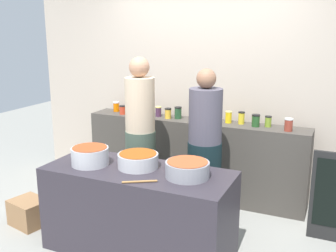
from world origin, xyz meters
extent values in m
plane|color=gray|center=(0.00, 0.00, 0.00)|extent=(12.00, 12.00, 0.00)
cube|color=#B6A796|center=(0.00, 1.45, 1.50)|extent=(4.80, 0.12, 3.00)
cube|color=#403C37|center=(0.00, 1.10, 0.48)|extent=(2.70, 0.36, 0.95)
cube|color=#2D2931|center=(0.00, -0.30, 0.40)|extent=(1.70, 0.70, 0.80)
cylinder|color=#DC6206|center=(-1.11, 1.15, 1.01)|extent=(0.08, 0.08, 0.11)
cylinder|color=silver|center=(-1.11, 1.15, 1.07)|extent=(0.08, 0.08, 0.02)
cylinder|color=#BD3922|center=(-0.94, 1.04, 1.00)|extent=(0.08, 0.08, 0.10)
cylinder|color=black|center=(-0.94, 1.04, 1.06)|extent=(0.09, 0.09, 0.01)
cylinder|color=gold|center=(-0.79, 1.07, 1.00)|extent=(0.07, 0.07, 0.09)
cylinder|color=silver|center=(-0.79, 1.07, 1.05)|extent=(0.07, 0.07, 0.01)
cylinder|color=#D06317|center=(-0.65, 1.04, 1.01)|extent=(0.08, 0.08, 0.11)
cylinder|color=silver|center=(-0.65, 1.04, 1.07)|extent=(0.09, 0.09, 0.01)
cylinder|color=#442943|center=(-0.47, 1.11, 1.01)|extent=(0.07, 0.07, 0.11)
cylinder|color=#D6C666|center=(-0.47, 1.11, 1.07)|extent=(0.07, 0.07, 0.01)
cylinder|color=gold|center=(-0.32, 1.06, 1.01)|extent=(0.07, 0.07, 0.11)
cylinder|color=black|center=(-0.32, 1.06, 1.07)|extent=(0.08, 0.08, 0.02)
cylinder|color=#22472A|center=(-0.21, 1.10, 1.02)|extent=(0.08, 0.08, 0.13)
cylinder|color=black|center=(-0.21, 1.10, 1.09)|extent=(0.09, 0.09, 0.02)
cylinder|color=yellow|center=(0.04, 1.17, 1.00)|extent=(0.09, 0.09, 0.09)
cylinder|color=silver|center=(0.04, 1.17, 1.05)|extent=(0.09, 0.09, 0.01)
cylinder|color=#2D4E2E|center=(0.22, 1.04, 1.00)|extent=(0.07, 0.07, 0.09)
cylinder|color=#D6C666|center=(0.22, 1.04, 1.05)|extent=(0.07, 0.07, 0.01)
cylinder|color=yellow|center=(0.41, 1.14, 1.01)|extent=(0.07, 0.07, 0.13)
cylinder|color=#D6C666|center=(0.41, 1.14, 1.08)|extent=(0.08, 0.08, 0.01)
cylinder|color=gold|center=(0.56, 1.15, 1.02)|extent=(0.07, 0.07, 0.13)
cylinder|color=black|center=(0.56, 1.15, 1.09)|extent=(0.07, 0.07, 0.01)
cylinder|color=#234D22|center=(0.74, 1.09, 1.01)|extent=(0.09, 0.09, 0.12)
cylinder|color=black|center=(0.74, 1.09, 1.08)|extent=(0.09, 0.09, 0.01)
cylinder|color=olive|center=(0.86, 1.14, 1.01)|extent=(0.07, 0.07, 0.11)
cylinder|color=black|center=(0.86, 1.14, 1.07)|extent=(0.07, 0.07, 0.01)
cylinder|color=maroon|center=(1.10, 1.04, 1.01)|extent=(0.09, 0.09, 0.12)
cylinder|color=silver|center=(1.10, 1.04, 1.08)|extent=(0.09, 0.09, 0.01)
cylinder|color=#B7B7BC|center=(-0.47, -0.35, 0.88)|extent=(0.34, 0.34, 0.16)
cylinder|color=#933E1E|center=(-0.47, -0.35, 0.96)|extent=(0.32, 0.32, 0.00)
cylinder|color=#B7B7BC|center=(-0.03, -0.24, 0.86)|extent=(0.37, 0.37, 0.13)
cylinder|color=#934113|center=(-0.03, -0.24, 0.93)|extent=(0.34, 0.34, 0.00)
cylinder|color=gray|center=(0.46, -0.28, 0.86)|extent=(0.37, 0.37, 0.13)
cylinder|color=#9F4826|center=(0.46, -0.28, 0.93)|extent=(0.34, 0.34, 0.00)
cylinder|color=#9E703D|center=(0.16, -0.56, 0.80)|extent=(0.26, 0.16, 0.02)
cylinder|color=#435446|center=(-0.36, 0.43, 0.47)|extent=(0.33, 0.33, 0.94)
cylinder|color=#CDB494|center=(-0.36, 0.43, 1.23)|extent=(0.32, 0.32, 0.58)
sphere|color=tan|center=(-0.36, 0.43, 1.63)|extent=(0.22, 0.22, 0.22)
cylinder|color=black|center=(0.36, 0.45, 0.45)|extent=(0.35, 0.35, 0.90)
cylinder|color=#4C4855|center=(0.36, 0.45, 1.17)|extent=(0.34, 0.34, 0.55)
sphere|color=#8C6047|center=(0.36, 0.45, 1.54)|extent=(0.20, 0.20, 0.20)
cube|color=olive|center=(-1.30, -0.34, 0.14)|extent=(0.42, 0.38, 0.27)
camera|label=1|loc=(1.62, -3.23, 2.03)|focal=42.51mm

